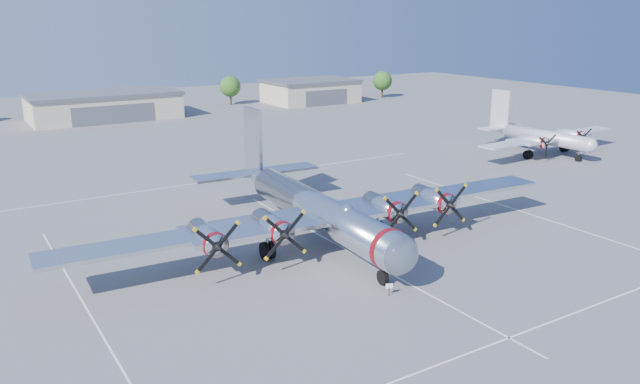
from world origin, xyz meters
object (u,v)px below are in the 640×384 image
hangar_east (310,91)px  info_placard (389,287)px  twin_engine_east (540,154)px  tree_east (230,87)px  main_bomber_b29 (314,241)px  tree_far_east (382,81)px  hangar_center (104,106)px

hangar_east → info_placard: hangar_east is taller
twin_engine_east → info_placard: 56.59m
hangar_east → twin_engine_east: (-0.94, -67.94, -2.71)m
tree_east → main_bomber_b29: bearing=-109.5°
twin_engine_east → tree_east: bearing=100.2°
tree_east → tree_far_east: same height
hangar_center → main_bomber_b29: size_ratio=0.60×
twin_engine_east → info_placard: (-49.72, -27.01, 0.69)m
hangar_center → tree_east: (30.00, 6.04, 1.51)m
tree_east → main_bomber_b29: 93.50m
tree_east → info_placard: size_ratio=6.77×
hangar_east → tree_far_east: 20.15m
tree_east → hangar_east: bearing=-18.5°
hangar_east → tree_east: (-18.00, 6.04, 1.51)m
tree_east → tree_far_east: bearing=-11.9°
tree_east → info_placard: tree_east is taller
hangar_east → twin_engine_east: bearing=-90.8°
info_placard → twin_engine_east: bearing=52.9°
hangar_center → hangar_east: size_ratio=1.39×
hangar_center → tree_east: tree_east is taller
tree_far_east → twin_engine_east: size_ratio=0.24×
tree_east → hangar_center: bearing=-168.6°
hangar_east → main_bomber_b29: 95.66m
tree_far_east → tree_east: bearing=168.1°
info_placard → main_bomber_b29: bearing=107.9°
hangar_east → tree_far_east: size_ratio=3.10×
main_bomber_b29 → info_placard: 13.05m
hangar_center → hangar_east: 48.00m
main_bomber_b29 → twin_engine_east: bearing=19.5°
tree_far_east → twin_engine_east: (-20.94, -65.97, -4.22)m
hangar_east → main_bomber_b29: hangar_east is taller
hangar_center → main_bomber_b29: bearing=-90.8°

